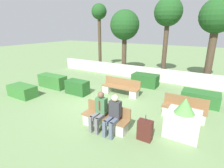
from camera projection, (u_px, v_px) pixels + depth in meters
ground_plane at (99, 104)px, 8.02m from camera, size 60.00×60.00×0.00m
perimeter_wall at (140, 73)px, 11.96m from camera, size 13.23×0.30×0.82m
bench_front at (105, 119)px, 6.06m from camera, size 1.73×0.48×0.83m
bench_left_side at (184, 111)px, 6.72m from camera, size 1.64×0.48×0.83m
bench_right_side at (120, 89)px, 9.08m from camera, size 2.04×0.48×0.83m
person_seated_man at (99, 109)px, 5.89m from camera, size 0.38×0.64×1.33m
person_seated_woman at (113, 113)px, 5.63m from camera, size 0.38×0.64×1.33m
hedge_block_near_left at (22, 91)px, 8.86m from camera, size 1.49×0.75×0.58m
hedge_block_near_right at (53, 81)px, 10.19m from camera, size 1.76×0.64×0.74m
hedge_block_mid_left at (77, 87)px, 9.19m from camera, size 1.21×0.61×0.72m
hedge_block_mid_right at (200, 98)px, 7.89m from camera, size 1.58×0.79×0.61m
hedge_block_far_left at (145, 80)px, 10.42m from camera, size 1.50×0.81×0.72m
planter_corner_left at (183, 120)px, 5.65m from camera, size 1.04×1.04×1.28m
suitcase at (145, 130)px, 5.40m from camera, size 0.45×0.26×0.86m
tree_leftmost at (99, 16)px, 13.43m from camera, size 1.16×1.16×5.10m
tree_center_left at (125, 26)px, 12.36m from camera, size 2.07×2.07×4.56m
tree_center_right at (168, 14)px, 11.17m from camera, size 1.79×1.79×5.21m
tree_rightmost at (217, 19)px, 9.84m from camera, size 1.95×1.95×4.97m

